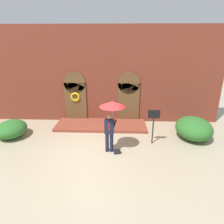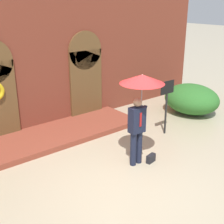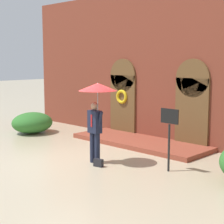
# 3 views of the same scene
# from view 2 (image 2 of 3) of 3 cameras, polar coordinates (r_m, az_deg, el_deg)

# --- Properties ---
(ground_plane) EXTENTS (80.00, 80.00, 0.00)m
(ground_plane) POSITION_cam_2_polar(r_m,az_deg,el_deg) (7.75, 2.35, -11.64)
(ground_plane) COLOR tan
(building_facade) EXTENTS (14.00, 2.30, 5.60)m
(building_facade) POSITION_cam_2_polar(r_m,az_deg,el_deg) (10.16, -13.41, 11.74)
(building_facade) COLOR brown
(building_facade) RESTS_ON ground
(person_with_umbrella) EXTENTS (1.10, 1.10, 2.36)m
(person_with_umbrella) POSITION_cam_2_polar(r_m,az_deg,el_deg) (7.61, 5.27, 3.52)
(person_with_umbrella) COLOR #191E33
(person_with_umbrella) RESTS_ON ground
(handbag) EXTENTS (0.30, 0.17, 0.22)m
(handbag) POSITION_cam_2_polar(r_m,az_deg,el_deg) (8.35, 7.13, -8.41)
(handbag) COLOR black
(handbag) RESTS_ON ground
(sign_post) EXTENTS (0.56, 0.06, 1.72)m
(sign_post) POSITION_cam_2_polar(r_m,az_deg,el_deg) (9.73, 9.97, 2.43)
(sign_post) COLOR black
(sign_post) RESTS_ON ground
(shrub_right) EXTENTS (1.79, 2.10, 1.08)m
(shrub_right) POSITION_cam_2_polar(r_m,az_deg,el_deg) (11.96, 14.33, 2.34)
(shrub_right) COLOR #2D6B28
(shrub_right) RESTS_ON ground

